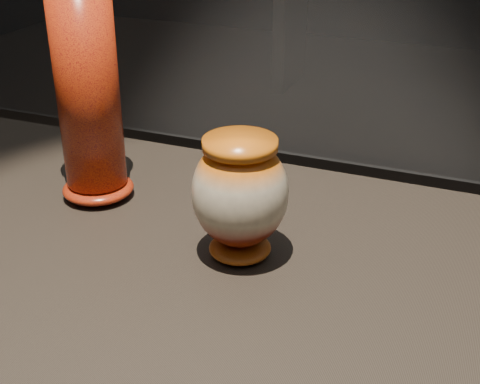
% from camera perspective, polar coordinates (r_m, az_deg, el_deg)
% --- Properties ---
extents(main_vase, '(0.16, 0.16, 0.18)m').
position_cam_1_polar(main_vase, '(0.94, 0.00, -0.18)').
color(main_vase, '#691809').
rests_on(main_vase, display_plinth).
extents(tall_vase, '(0.14, 0.14, 0.38)m').
position_cam_1_polar(tall_vase, '(1.10, -12.83, 8.22)').
color(tall_vase, '#D7440E').
rests_on(tall_vase, display_plinth).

